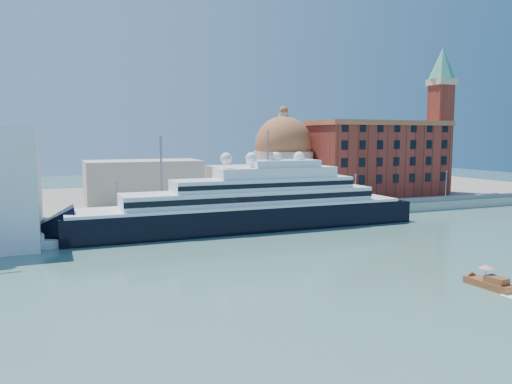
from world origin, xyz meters
name	(u,v)px	position (x,y,z in m)	size (l,w,h in m)	color
ground	(310,250)	(0.00, 0.00, 0.00)	(400.00, 400.00, 0.00)	#3A655E
quay	(243,216)	(0.00, 34.00, 1.25)	(180.00, 10.00, 2.50)	gray
land	(198,198)	(0.00, 75.00, 1.00)	(260.00, 72.00, 2.00)	slate
quay_fence	(250,211)	(0.00, 29.50, 3.10)	(180.00, 0.10, 1.20)	slate
superyacht	(233,210)	(-6.44, 23.00, 4.41)	(85.44, 11.84, 25.53)	black
service_barge	(19,246)	(-48.70, 19.25, 0.85)	(13.79, 6.99, 2.96)	white
water_taxi	(490,282)	(11.71, -29.48, 0.76)	(2.80, 6.86, 3.18)	maroon
warehouse	(378,158)	(52.00, 52.00, 13.79)	(43.00, 19.00, 23.25)	maroon
campanile	(440,111)	(76.00, 52.00, 28.76)	(8.40, 8.40, 47.00)	maroon
church	(235,169)	(6.39, 57.72, 10.91)	(66.00, 18.00, 25.50)	beige
lamp_posts	(194,183)	(-12.67, 32.27, 9.84)	(120.80, 2.40, 18.00)	slate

